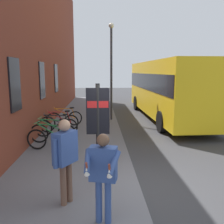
% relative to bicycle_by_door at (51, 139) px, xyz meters
% --- Properties ---
extents(ground, '(60.00, 60.00, 0.00)m').
position_rel_bicycle_by_door_xyz_m(ground, '(3.33, -3.60, -0.51)').
color(ground, '#38383A').
extents(sidewalk_pavement, '(24.00, 3.50, 0.12)m').
position_rel_bicycle_by_door_xyz_m(sidewalk_pavement, '(5.33, -0.85, -0.45)').
color(sidewalk_pavement, slate).
rests_on(sidewalk_pavement, ground).
extents(station_facade, '(22.00, 0.65, 9.52)m').
position_rel_bicycle_by_door_xyz_m(station_facade, '(6.32, 1.20, 4.24)').
color(station_facade, brown).
rests_on(station_facade, ground).
extents(bicycle_by_door, '(0.52, 1.75, 0.97)m').
position_rel_bicycle_by_door_xyz_m(bicycle_by_door, '(0.00, 0.00, 0.00)').
color(bicycle_by_door, black).
rests_on(bicycle_by_door, sidewalk_pavement).
extents(bicycle_far_end, '(0.48, 1.77, 0.97)m').
position_rel_bicycle_by_door_xyz_m(bicycle_far_end, '(0.88, 0.11, 0.00)').
color(bicycle_far_end, black).
rests_on(bicycle_far_end, sidewalk_pavement).
extents(bicycle_beside_lamp, '(0.48, 1.76, 0.97)m').
position_rel_bicycle_by_door_xyz_m(bicycle_beside_lamp, '(1.85, 0.14, 0.00)').
color(bicycle_beside_lamp, black).
rests_on(bicycle_beside_lamp, sidewalk_pavement).
extents(bicycle_leaning_wall, '(0.68, 1.70, 0.97)m').
position_rel_bicycle_by_door_xyz_m(bicycle_leaning_wall, '(2.68, 0.16, 0.00)').
color(bicycle_leaning_wall, black).
rests_on(bicycle_leaning_wall, sidewalk_pavement).
extents(bicycle_nearest_sign, '(0.70, 1.69, 0.97)m').
position_rel_bicycle_by_door_xyz_m(bicycle_nearest_sign, '(3.71, 0.07, 0.00)').
color(bicycle_nearest_sign, black).
rests_on(bicycle_nearest_sign, sidewalk_pavement).
extents(transit_info_sign, '(0.10, 0.55, 2.40)m').
position_rel_bicycle_by_door_xyz_m(transit_info_sign, '(-2.47, -1.62, 1.21)').
color(transit_info_sign, black).
rests_on(transit_info_sign, sidewalk_pavement).
extents(city_bus, '(10.56, 2.83, 3.35)m').
position_rel_bicycle_by_door_xyz_m(city_bus, '(6.11, -5.60, 1.41)').
color(city_bus, yellow).
rests_on(city_bus, ground).
extents(pedestrian_crossing_street, '(0.57, 0.49, 1.75)m').
position_rel_bicycle_by_door_xyz_m(pedestrian_crossing_street, '(-3.46, -0.97, 0.68)').
color(pedestrian_crossing_street, brown).
rests_on(pedestrian_crossing_street, sidewalk_pavement).
extents(tourist_with_hotdogs, '(0.64, 0.64, 1.64)m').
position_rel_bicycle_by_door_xyz_m(tourist_with_hotdogs, '(-4.17, -1.71, 0.62)').
color(tourist_with_hotdogs, '#334C8C').
rests_on(tourist_with_hotdogs, sidewalk_pavement).
extents(street_lamp, '(0.28, 0.28, 5.20)m').
position_rel_bicycle_by_door_xyz_m(street_lamp, '(5.29, -2.30, 2.69)').
color(street_lamp, '#333338').
rests_on(street_lamp, sidewalk_pavement).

